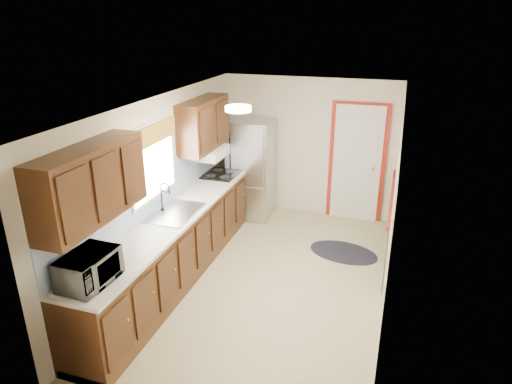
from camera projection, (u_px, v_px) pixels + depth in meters
The scene contains 8 objects.
room_shell at pixel (268, 200), 5.69m from camera, with size 3.20×5.20×2.52m.
kitchen_run at pixel (170, 225), 5.93m from camera, with size 0.63×4.00×2.20m.
back_wall_trim at pixel (363, 176), 7.48m from camera, with size 1.12×2.30×2.08m.
ceiling_fixture at pixel (238, 109), 5.18m from camera, with size 0.30×0.30×0.06m, color #FFD88C.
microwave at pixel (88, 266), 4.33m from camera, with size 0.57×0.32×0.39m, color white.
refrigerator at pixel (251, 169), 7.89m from camera, with size 0.74×0.73×1.72m.
rug at pixel (343, 252), 6.88m from camera, with size 1.03×0.67×0.01m, color black.
cooktop at pixel (221, 174), 7.36m from camera, with size 0.52×0.62×0.02m, color black.
Camera 1 is at (1.47, -5.06, 3.37)m, focal length 32.00 mm.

